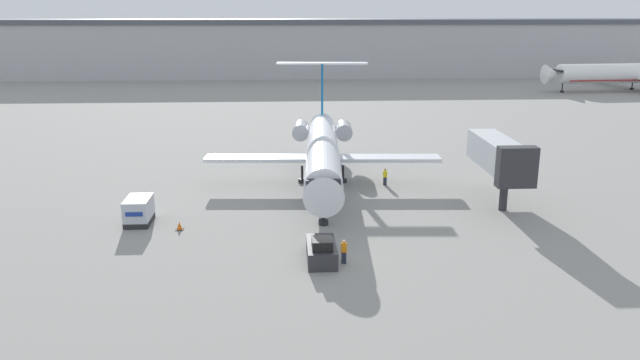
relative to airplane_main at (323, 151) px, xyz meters
The scene contains 10 objects.
ground_plane 19.77m from the airplane_main, 92.50° to the right, with size 600.00×600.00×0.00m, color gray.
terminal_building 100.62m from the airplane_main, 90.48° to the left, with size 180.00×16.80×14.18m.
airplane_main is the anchor object (origin of this frame).
pushback_tug 19.55m from the airplane_main, 93.67° to the right, with size 2.02×4.28×1.93m.
luggage_cart 19.15m from the airplane_main, 145.67° to the right, with size 1.95×3.20×2.14m.
worker_near_tug 20.10m from the airplane_main, 89.23° to the right, with size 0.40×0.24×1.75m.
worker_by_wing 6.71m from the airplane_main, ahead, with size 0.40×0.24×1.70m.
traffic_cone_left 17.71m from the airplane_main, 134.25° to the right, with size 0.63×0.63×0.67m.
airplane_parked_far_left 96.88m from the airplane_main, 44.15° to the left, with size 39.78×36.07×10.89m.
jet_bridge 16.84m from the airplane_main, 25.38° to the right, with size 3.20×10.40×6.19m.
Camera 1 is at (-2.76, -40.30, 17.12)m, focal length 35.00 mm.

